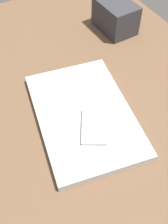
{
  "coord_description": "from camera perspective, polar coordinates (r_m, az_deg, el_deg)",
  "views": [
    {
      "loc": [
        -39.28,
        25.87,
        58.25
      ],
      "look_at": [
        -2.03,
        5.18,
        5.0
      ],
      "focal_mm": 44.39,
      "sensor_mm": 36.0,
      "label": 1
    }
  ],
  "objects": [
    {
      "name": "desk_surface",
      "position": [
        0.74,
        2.75,
        0.91
      ],
      "size": [
        120.0,
        80.0,
        3.0
      ],
      "primitive_type": "cube",
      "color": "brown",
      "rests_on": "ground"
    },
    {
      "name": "laptop_closed",
      "position": [
        0.69,
        0.0,
        -0.54
      ],
      "size": [
        37.35,
        28.28,
        1.93
      ],
      "primitive_type": "cube",
      "rotation": [
        0.0,
        0.0,
        -0.18
      ],
      "color": "#B7BABC",
      "rests_on": "desk_surface"
    },
    {
      "name": "cell_phone_on_laptop",
      "position": [
        0.65,
        2.07,
        -2.99
      ],
      "size": [
        11.61,
        10.04,
        1.15
      ],
      "color": "silver",
      "rests_on": "laptop_closed"
    },
    {
      "name": "desk_organizer",
      "position": [
        0.95,
        6.48,
        19.03
      ],
      "size": [
        14.23,
        10.11,
        9.53
      ],
      "primitive_type": "cube",
      "rotation": [
        0.0,
        0.0,
        0.04
      ],
      "color": "#2D2D33",
      "rests_on": "desk_surface"
    }
  ]
}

